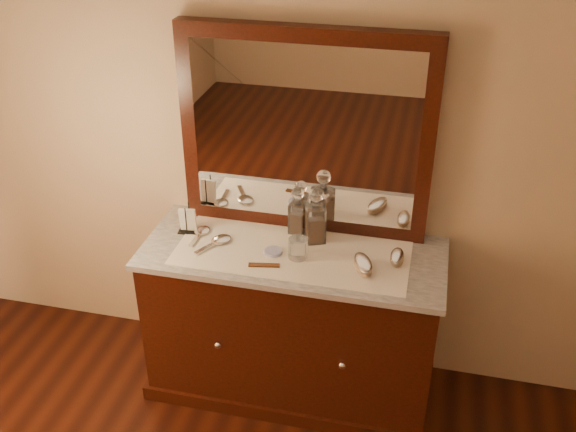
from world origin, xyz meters
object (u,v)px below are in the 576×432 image
object	(u,v)px
hand_mirror_outer	(201,232)
decanter_left	(298,215)
mirror_frame	(305,134)
decanter_right	(316,221)
hand_mirror_inner	(218,241)
brush_near	(363,265)
dresser_cabinet	(293,323)
brush_far	(397,257)
pin_dish	(273,252)
napkin_rack	(188,221)
comb	(264,265)

from	to	relation	value
hand_mirror_outer	decanter_left	bearing A→B (deg)	15.40
mirror_frame	decanter_right	bearing A→B (deg)	-57.32
hand_mirror_outer	mirror_frame	bearing A→B (deg)	23.03
mirror_frame	hand_mirror_inner	bearing A→B (deg)	-144.34
mirror_frame	hand_mirror_inner	distance (m)	0.66
brush_near	dresser_cabinet	bearing A→B (deg)	167.65
hand_mirror_inner	brush_far	bearing A→B (deg)	2.74
pin_dish	decanter_left	world-z (taller)	decanter_left
mirror_frame	decanter_right	world-z (taller)	mirror_frame
mirror_frame	hand_mirror_outer	distance (m)	0.71
mirror_frame	napkin_rack	xyz separation A→B (m)	(-0.54, -0.19, -0.44)
pin_dish	brush_far	bearing A→B (deg)	6.65
comb	hand_mirror_outer	size ratio (longest dim) A/B	0.74
comb	brush_near	xyz separation A→B (m)	(0.44, 0.08, 0.02)
decanter_right	hand_mirror_outer	size ratio (longest dim) A/B	1.48
decanter_left	dresser_cabinet	bearing A→B (deg)	-84.81
comb	napkin_rack	xyz separation A→B (m)	(-0.44, 0.21, 0.05)
napkin_rack	brush_far	distance (m)	1.03
comb	mirror_frame	bearing A→B (deg)	65.61
comb	hand_mirror_inner	distance (m)	0.30
decanter_left	brush_far	bearing A→B (deg)	-16.16
decanter_right	brush_near	bearing A→B (deg)	-35.95
comb	decanter_left	xyz separation A→B (m)	(0.08, 0.32, 0.09)
mirror_frame	brush_near	xyz separation A→B (m)	(0.34, -0.32, -0.47)
mirror_frame	pin_dish	bearing A→B (deg)	-106.45
napkin_rack	decanter_left	xyz separation A→B (m)	(0.53, 0.12, 0.04)
hand_mirror_inner	pin_dish	bearing A→B (deg)	-5.27
dresser_cabinet	hand_mirror_inner	bearing A→B (deg)	-177.38
mirror_frame	decanter_left	bearing A→B (deg)	-101.58
decanter_left	hand_mirror_outer	xyz separation A→B (m)	(-0.46, -0.13, -0.09)
mirror_frame	dresser_cabinet	bearing A→B (deg)	-90.00
mirror_frame	decanter_left	distance (m)	0.41
napkin_rack	brush_far	bearing A→B (deg)	-1.53
brush_near	hand_mirror_inner	xyz separation A→B (m)	(-0.71, 0.06, -0.01)
dresser_cabinet	pin_dish	distance (m)	0.46
decanter_left	comb	bearing A→B (deg)	-104.43
mirror_frame	comb	distance (m)	0.64
comb	brush_far	xyz separation A→B (m)	(0.59, 0.18, 0.02)
pin_dish	comb	distance (m)	0.11
decanter_right	hand_mirror_inner	bearing A→B (deg)	-164.07
mirror_frame	decanter_right	distance (m)	0.42
pin_dish	hand_mirror_inner	bearing A→B (deg)	174.73
hand_mirror_outer	dresser_cabinet	bearing A→B (deg)	-5.17
brush_near	hand_mirror_outer	size ratio (longest dim) A/B	0.95
napkin_rack	decanter_left	distance (m)	0.54
dresser_cabinet	brush_far	world-z (taller)	brush_far
brush_far	mirror_frame	bearing A→B (deg)	155.60
dresser_cabinet	hand_mirror_outer	distance (m)	0.66
brush_near	hand_mirror_outer	distance (m)	0.83
mirror_frame	comb	xyz separation A→B (m)	(-0.10, -0.40, -0.49)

